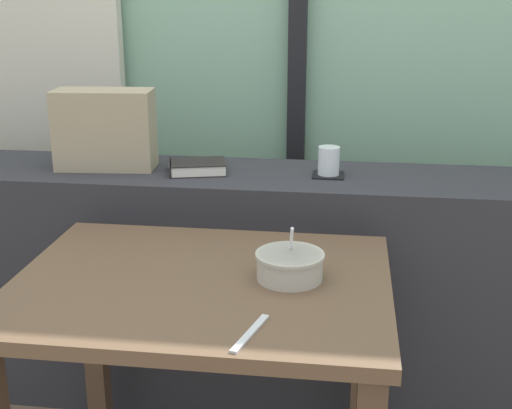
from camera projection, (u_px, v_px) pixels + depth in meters
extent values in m
cube|color=beige|center=(52.00, 24.00, 2.75)|extent=(0.56, 0.06, 2.50)
cube|color=black|center=(298.00, 12.00, 2.64)|extent=(0.07, 0.05, 2.60)
cube|color=#2D2D33|center=(250.00, 288.00, 2.38)|extent=(2.80, 0.39, 0.82)
cube|color=brown|center=(95.00, 342.00, 2.16)|extent=(0.06, 0.06, 0.68)
cube|color=brown|center=(362.00, 361.00, 2.06)|extent=(0.06, 0.06, 0.68)
cube|color=brown|center=(201.00, 286.00, 1.71)|extent=(0.92, 0.72, 0.03)
cube|color=black|center=(328.00, 175.00, 2.22)|extent=(0.10, 0.10, 0.00)
cylinder|color=white|center=(329.00, 161.00, 2.21)|extent=(0.07, 0.07, 0.09)
cylinder|color=orange|center=(329.00, 166.00, 2.21)|extent=(0.06, 0.06, 0.05)
cube|color=black|center=(198.00, 172.00, 2.26)|extent=(0.21, 0.17, 0.00)
cube|color=silver|center=(198.00, 167.00, 2.25)|extent=(0.20, 0.17, 0.03)
cube|color=black|center=(198.00, 162.00, 2.25)|extent=(0.21, 0.17, 0.00)
cube|color=black|center=(170.00, 168.00, 2.24)|extent=(0.04, 0.13, 0.04)
cube|color=tan|center=(105.00, 129.00, 2.28)|extent=(0.33, 0.17, 0.26)
cylinder|color=#BCB7A8|center=(290.00, 266.00, 1.69)|extent=(0.16, 0.16, 0.07)
cylinder|color=#BCB7A8|center=(290.00, 255.00, 1.68)|extent=(0.17, 0.17, 0.01)
cylinder|color=#9E5B33|center=(290.00, 270.00, 1.70)|extent=(0.14, 0.14, 0.04)
cylinder|color=silver|center=(291.00, 246.00, 1.70)|extent=(0.02, 0.12, 0.14)
ellipsoid|color=silver|center=(291.00, 259.00, 1.73)|extent=(0.03, 0.05, 0.01)
cube|color=silver|center=(250.00, 333.00, 1.43)|extent=(0.06, 0.17, 0.01)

